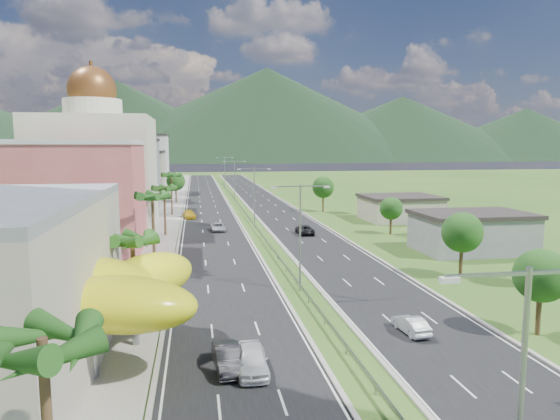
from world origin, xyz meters
TOP-DOWN VIEW (x-y plane):
  - ground at (0.00, 0.00)m, footprint 500.00×500.00m
  - road_left at (-7.50, 90.00)m, footprint 11.00×260.00m
  - road_right at (7.50, 90.00)m, footprint 11.00×260.00m
  - sidewalk_left at (-17.00, 90.00)m, footprint 7.00×260.00m
  - median_guardrail at (0.00, 71.99)m, footprint 0.10×216.06m
  - streetlight_median_a at (0.00, -25.00)m, footprint 6.04×0.25m
  - streetlight_median_b at (0.00, 10.00)m, footprint 6.04×0.25m
  - streetlight_median_c at (0.00, 50.00)m, footprint 6.04×0.25m
  - streetlight_median_d at (0.00, 95.00)m, footprint 6.04×0.25m
  - streetlight_median_e at (0.00, 140.00)m, footprint 6.04×0.25m
  - lime_canopy at (-20.00, -4.00)m, footprint 18.00×15.00m
  - pink_shophouse at (-28.00, 32.00)m, footprint 20.00×15.00m
  - domed_building at (-28.00, 55.00)m, footprint 20.00×20.00m
  - midrise_grey at (-27.00, 80.00)m, footprint 16.00×15.00m
  - midrise_beige at (-27.00, 102.00)m, footprint 16.00×15.00m
  - midrise_white at (-27.00, 125.00)m, footprint 16.00×15.00m
  - shed_near at (28.00, 25.00)m, footprint 15.00×10.00m
  - shed_far at (30.00, 55.00)m, footprint 14.00×12.00m
  - palm_tree_a at (-15.50, -22.00)m, footprint 3.60×3.60m
  - palm_tree_b at (-15.50, 2.00)m, footprint 3.60×3.60m
  - palm_tree_c at (-15.50, 22.00)m, footprint 3.60×3.60m
  - palm_tree_d at (-15.50, 45.00)m, footprint 3.60×3.60m
  - palm_tree_e at (-15.50, 70.00)m, footprint 3.60×3.60m
  - leafy_tree_lfar at (-15.50, 95.00)m, footprint 4.90×4.90m
  - leafy_tree_ra at (16.00, -5.00)m, footprint 4.20×4.20m
  - leafy_tree_rb at (19.00, 12.00)m, footprint 4.55×4.55m
  - leafy_tree_rc at (22.00, 40.00)m, footprint 3.85×3.85m
  - leafy_tree_rd at (18.00, 70.00)m, footprint 4.90×4.90m
  - mountain_ridge at (60.00, 450.00)m, footprint 860.00×140.00m
  - car_white_near_left at (-6.97, -7.78)m, footprint 2.14×5.04m
  - car_dark_left at (-8.53, -7.16)m, footprint 2.05×4.89m
  - car_silver_mid_left at (-6.67, 47.82)m, footprint 2.58×5.12m
  - car_yellow_far_left at (-11.79, 64.44)m, footprint 3.01×5.67m
  - car_silver_right at (6.25, -3.05)m, footprint 1.77×4.26m
  - car_dark_far_right at (7.61, 42.30)m, footprint 2.60×5.51m
  - motorcycle at (-12.05, 5.25)m, footprint 0.59×1.74m

SIDE VIEW (x-z plane):
  - ground at x=0.00m, z-range 0.00..0.00m
  - mountain_ridge at x=60.00m, z-range -45.00..45.00m
  - road_left at x=-7.50m, z-range 0.00..0.04m
  - road_right at x=7.50m, z-range 0.00..0.04m
  - sidewalk_left at x=-17.00m, z-range 0.00..0.12m
  - motorcycle at x=-12.05m, z-range 0.04..1.14m
  - median_guardrail at x=0.00m, z-range 0.24..1.00m
  - car_silver_right at x=6.25m, z-range 0.04..1.41m
  - car_silver_mid_left at x=-6.67m, z-range 0.04..1.43m
  - car_dark_far_right at x=7.61m, z-range 0.04..1.56m
  - car_yellow_far_left at x=-11.79m, z-range 0.04..1.61m
  - car_dark_left at x=-8.53m, z-range 0.04..1.61m
  - car_white_near_left at x=-6.97m, z-range 0.04..1.74m
  - shed_far at x=30.00m, z-range 0.00..4.40m
  - shed_near at x=28.00m, z-range 0.00..5.00m
  - leafy_tree_rc at x=22.00m, z-range 1.21..7.54m
  - leafy_tree_ra at x=16.00m, z-range 1.33..8.23m
  - lime_canopy at x=-20.00m, z-range 1.29..8.69m
  - leafy_tree_rb at x=19.00m, z-range 1.44..8.92m
  - leafy_tree_lfar at x=-15.50m, z-range 1.55..9.60m
  - leafy_tree_rd at x=18.00m, z-range 1.55..9.60m
  - midrise_beige at x=-27.00m, z-range 0.00..13.00m
  - streetlight_median_a at x=0.00m, z-range 1.25..12.25m
  - streetlight_median_b at x=0.00m, z-range 1.25..12.25m
  - streetlight_median_c at x=0.00m, z-range 1.25..12.25m
  - streetlight_median_d at x=0.00m, z-range 1.25..12.25m
  - streetlight_median_e at x=0.00m, z-range 1.25..12.25m
  - palm_tree_b at x=-15.50m, z-range 3.01..11.11m
  - pink_shophouse at x=-28.00m, z-range 0.00..15.00m
  - palm_tree_d at x=-15.50m, z-range 3.24..11.84m
  - midrise_grey at x=-27.00m, z-range 0.00..16.00m
  - palm_tree_a at x=-15.50m, z-range 3.47..12.57m
  - palm_tree_e at x=-15.50m, z-range 3.61..13.01m
  - palm_tree_c at x=-15.50m, z-range 3.70..13.30m
  - midrise_white at x=-27.00m, z-range 0.00..18.00m
  - domed_building at x=-28.00m, z-range -3.00..25.70m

